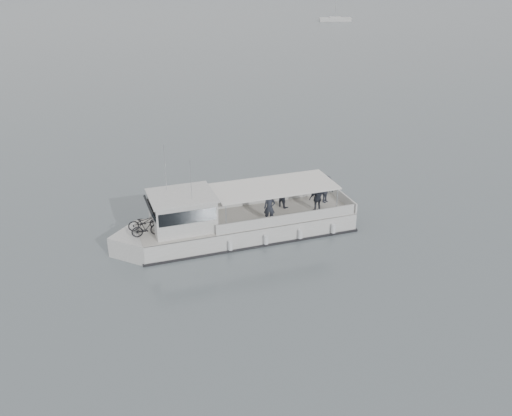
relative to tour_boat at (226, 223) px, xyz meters
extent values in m
plane|color=slate|center=(6.85, 0.55, -0.92)|extent=(1400.00, 1400.00, 0.00)
cube|color=silver|center=(1.14, 0.22, -0.48)|extent=(12.06, 5.29, 1.27)
cube|color=silver|center=(-4.59, -0.89, -0.48)|extent=(3.11, 3.11, 1.27)
cube|color=beige|center=(1.14, 0.22, 0.15)|extent=(12.06, 5.29, 0.06)
cube|color=black|center=(1.14, 0.22, -0.87)|extent=(12.27, 5.44, 0.18)
cube|color=silver|center=(2.58, 2.03, 0.44)|extent=(7.66, 1.58, 0.58)
cube|color=silver|center=(3.15, -0.92, 0.44)|extent=(7.66, 1.58, 0.58)
cube|color=silver|center=(6.83, 1.33, 0.44)|extent=(0.69, 3.08, 0.58)
cube|color=silver|center=(-2.30, -0.45, 1.03)|extent=(3.56, 3.17, 1.75)
cube|color=black|center=(-3.78, -0.74, 1.17)|extent=(1.00, 2.49, 1.13)
cube|color=black|center=(-2.30, -0.45, 1.32)|extent=(3.38, 3.18, 0.68)
cube|color=silver|center=(-2.30, -0.45, 1.95)|extent=(3.79, 3.40, 0.10)
cube|color=white|center=(2.67, 0.52, 1.76)|extent=(7.05, 4.13, 0.08)
cylinder|color=silver|center=(-0.12, -1.41, 0.96)|extent=(0.07, 0.07, 1.61)
cylinder|color=silver|center=(-0.64, 1.26, 0.96)|extent=(0.07, 0.07, 1.61)
cylinder|color=silver|center=(5.99, -0.22, 0.96)|extent=(0.07, 0.07, 1.61)
cylinder|color=silver|center=(5.47, 2.45, 0.96)|extent=(0.07, 0.07, 1.61)
cylinder|color=silver|center=(-3.04, 0.30, 3.22)|extent=(0.03, 0.03, 2.53)
cylinder|color=silver|center=(-1.78, -1.04, 3.02)|extent=(0.03, 0.03, 2.14)
cylinder|color=white|center=(0.04, -1.74, -0.43)|extent=(0.27, 0.27, 0.49)
cylinder|color=white|center=(1.95, -1.37, -0.43)|extent=(0.27, 0.27, 0.49)
cylinder|color=white|center=(3.86, -1.00, -0.43)|extent=(0.27, 0.27, 0.49)
cylinder|color=white|center=(5.77, -0.62, -0.43)|extent=(0.27, 0.27, 0.49)
imported|color=black|center=(-4.28, -0.44, 0.59)|extent=(1.75, 0.89, 0.88)
imported|color=black|center=(-4.13, -1.20, 0.61)|extent=(1.59, 0.72, 0.92)
imported|color=#2A2D38|center=(2.27, -0.45, 0.97)|extent=(0.65, 0.48, 1.64)
imported|color=#2A2D38|center=(3.31, 1.34, 0.97)|extent=(0.98, 1.01, 1.64)
imported|color=#2A2D38|center=(5.08, 0.39, 0.97)|extent=(1.00, 0.50, 1.64)
imported|color=#2A2D38|center=(5.85, 1.53, 0.97)|extent=(1.21, 1.10, 1.64)
cube|color=silver|center=(31.15, 91.86, -0.62)|extent=(6.68, 2.86, 0.75)
cube|color=silver|center=(31.15, 91.86, -0.30)|extent=(2.47, 2.08, 0.45)
cylinder|color=silver|center=(31.15, 91.86, 3.24)|extent=(0.08, 0.08, 7.12)
camera|label=1|loc=(-2.27, -27.31, 13.61)|focal=40.00mm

